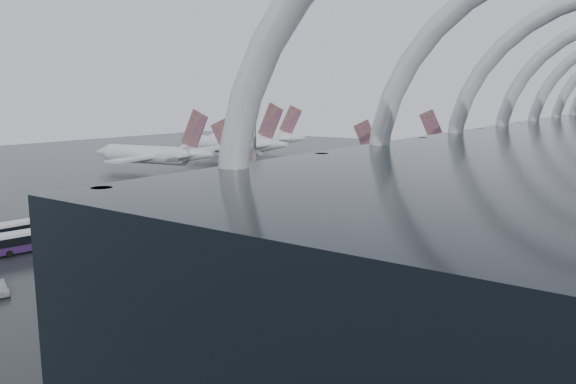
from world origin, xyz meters
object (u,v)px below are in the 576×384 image
Objects in this scene: jet_remote_west at (154,155)px; van_curve_c at (208,333)px; airliner_main at (342,193)px; airliner_gate_b at (429,168)px; bus_row_far_c at (34,239)px; gse_cart_belly_a at (411,229)px; jet_remote_far at (254,140)px; bus_row_near_c at (132,216)px; jet_remote_mid at (233,145)px; gse_cart_belly_d at (434,224)px; bus_row_near_b at (114,216)px; bus_row_near_d at (141,221)px; gse_cart_belly_e at (369,212)px; van_curve_b at (0,287)px; airliner_gate_c at (487,150)px; gse_cart_belly_b at (456,218)px; gse_cart_belly_c at (324,218)px; floodlight_mast at (254,131)px; bus_row_far_a at (19,230)px; bus_row_near_a at (96,213)px.

van_curve_c is at bearing 129.79° from jet_remote_west.
airliner_main reaches higher than airliner_gate_b.
airliner_gate_b reaches higher than bus_row_far_c.
jet_remote_far is at bearing 139.89° from gse_cart_belly_a.
jet_remote_far is 3.39× the size of bus_row_near_c.
gse_cart_belly_d is (103.30, -61.36, -5.05)m from jet_remote_mid.
bus_row_near_d reaches higher than bus_row_near_b.
gse_cart_belly_e is at bearing -43.28° from bus_row_near_c.
van_curve_b reaches higher than gse_cart_belly_d.
gse_cart_belly_d is (17.55, 3.85, -4.56)m from airliner_main.
gse_cart_belly_a is (19.49, -111.26, -4.15)m from airliner_gate_c.
gse_cart_belly_b is 25.65m from gse_cart_belly_c.
bus_row_far_c is at bearing 72.99° from van_curve_b.
airliner_gate_b is at bearing -10.04° from bus_row_near_d.
floodlight_mast is at bearing -64.29° from bus_row_near_b.
gse_cart_belly_e is (88.62, -59.35, -4.94)m from jet_remote_mid.
bus_row_far_a reaches higher than van_curve_b.
floodlight_mast is at bearing -99.61° from airliner_gate_b.
floodlight_mast is (-5.23, -70.29, 13.54)m from airliner_gate_b.
jet_remote_mid is 3.67× the size of bus_row_far_a.
jet_remote_west is 18.76× the size of gse_cart_belly_a.
van_curve_c is (45.72, -8.30, -1.04)m from bus_row_far_c.
van_curve_b reaches higher than gse_cart_belly_a.
jet_remote_mid is 106.73m from bus_row_near_a.
airliner_gate_c is at bearing 87.77° from floodlight_mast.
bus_row_near_b is at bearing 115.45° from jet_remote_mid.
van_curve_c is at bearing -84.55° from airliner_gate_b.
gse_cart_belly_c is at bearing 59.36° from van_curve_c.
bus_row_near_b is 2.62× the size of van_curve_c.
bus_row_near_a reaches higher than gse_cart_belly_d.
gse_cart_belly_d is (53.28, 50.26, -1.24)m from bus_row_far_a.
airliner_gate_c is 26.01× the size of gse_cart_belly_d.
airliner_main reaches higher than jet_remote_west.
van_curve_c reaches higher than gse_cart_belly_c.
bus_row_far_a is at bearing 153.08° from bus_row_near_d.
gse_cart_belly_c is 0.91× the size of gse_cart_belly_d.
bus_row_far_c is 5.55× the size of gse_cart_belly_a.
airliner_main reaches higher than gse_cart_belly_d.
jet_remote_mid is 4.15× the size of bus_row_near_a.
bus_row_far_a is 5.46× the size of gse_cart_belly_e.
gse_cart_belly_b is at bearing 44.77° from floodlight_mast.
gse_cart_belly_d is (47.11, 31.67, -1.20)m from bus_row_near_c.
bus_row_near_b is 4.95× the size of gse_cart_belly_a.
bus_row_far_a is 0.48× the size of floodlight_mast.
gse_cart_belly_b is at bearing -43.13° from bus_row_near_d.
jet_remote_west is at bearing -143.95° from airliner_gate_c.
van_curve_c is (42.78, -27.27, -0.88)m from bus_row_near_d.
jet_remote_west is 105.99m from gse_cart_belly_d.
gse_cart_belly_e reaches higher than gse_cart_belly_a.
gse_cart_belly_c is (35.71, 26.08, -1.10)m from bus_row_near_a.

